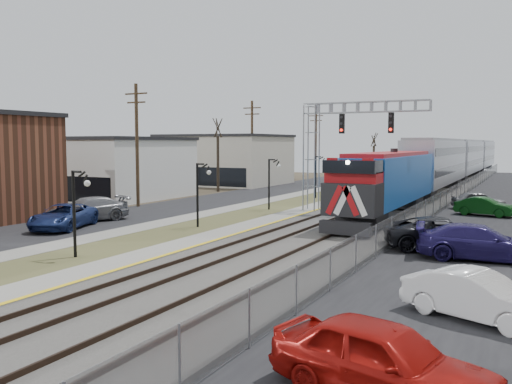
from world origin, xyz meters
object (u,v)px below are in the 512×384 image
Objects in this scene: train at (457,161)px; signal_gantry at (333,138)px; car_lot_b at (478,298)px; car_lot_a at (383,362)px.

train is 34.69m from signal_gantry.
car_lot_b is (7.60, -55.29, -2.20)m from train.
car_lot_a is (6.37, -61.44, -2.11)m from train.
signal_gantry is 1.89× the size of car_lot_a.
car_lot_b is (1.23, 6.15, -0.09)m from car_lot_a.
signal_gantry is 2.06× the size of car_lot_b.
signal_gantry reaches higher than car_lot_b.
car_lot_a reaches higher than car_lot_b.
train is at bearing 82.89° from signal_gantry.
train is at bearing 29.43° from car_lot_b.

